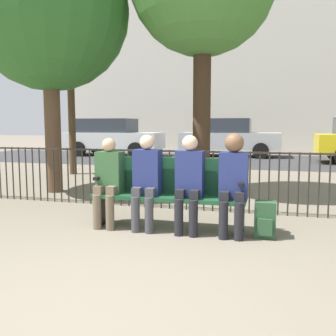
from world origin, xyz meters
TOP-DOWN VIEW (x-y plane):
  - ground_plane at (0.00, 0.00)m, footprint 80.00×80.00m
  - park_bench at (0.00, 2.17)m, footprint 1.97×0.45m
  - seated_person_0 at (-0.80, 2.03)m, footprint 0.34×0.39m
  - seated_person_1 at (-0.27, 2.04)m, footprint 0.34×0.39m
  - seated_person_2 at (0.29, 2.04)m, footprint 0.34×0.39m
  - seated_person_3 at (0.83, 2.04)m, footprint 0.34×0.39m
  - backpack at (1.21, 2.05)m, footprint 0.25×0.23m
  - fence_railing at (-0.02, 3.26)m, footprint 9.01×0.03m
  - tree_1 at (-3.99, 6.71)m, footprint 3.19×3.19m
  - tree_2 at (-2.95, 4.15)m, footprint 3.10×3.10m
  - street_surface at (0.00, 12.00)m, footprint 24.00×6.00m
  - parked_car_0 at (-0.53, 13.73)m, footprint 4.20×1.94m
  - parked_car_2 at (-5.50, 12.84)m, footprint 4.20×1.94m
  - building_facade at (0.00, 20.00)m, footprint 20.00×6.00m

SIDE VIEW (x-z plane):
  - ground_plane at x=0.00m, z-range 0.00..0.00m
  - street_surface at x=0.00m, z-range 0.00..0.01m
  - backpack at x=1.21m, z-range 0.00..0.43m
  - park_bench at x=0.00m, z-range 0.04..0.96m
  - fence_railing at x=-0.02m, z-range 0.08..1.03m
  - seated_person_0 at x=-0.80m, z-range 0.06..1.24m
  - seated_person_1 at x=-0.27m, z-range 0.07..1.28m
  - seated_person_2 at x=0.29m, z-range 0.07..1.29m
  - seated_person_3 at x=0.83m, z-range 0.08..1.33m
  - parked_car_0 at x=-0.53m, z-range 0.03..1.65m
  - parked_car_2 at x=-5.50m, z-range 0.03..1.65m
  - tree_2 at x=-2.95m, z-range 0.98..6.08m
  - tree_1 at x=-3.99m, z-range 1.32..7.17m
  - building_facade at x=0.00m, z-range 0.00..15.31m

